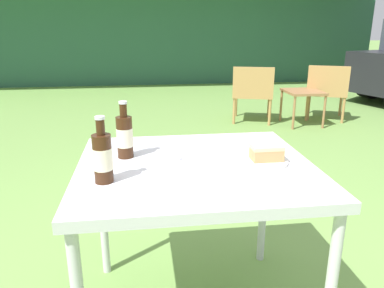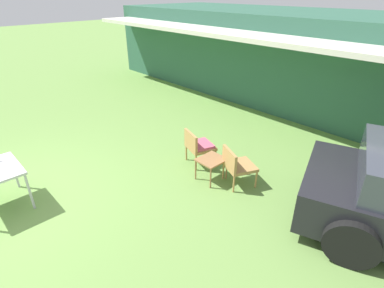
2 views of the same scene
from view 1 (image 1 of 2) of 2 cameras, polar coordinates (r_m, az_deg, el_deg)
name	(u,v)px [view 1 (image 1 of 2)]	position (r m, az deg, el deg)	size (l,w,h in m)	color
cabin_building	(112,21)	(10.51, -12.06, 17.80)	(11.87, 5.69, 2.67)	#2D5B47
wicker_chair_cushioned	(253,90)	(5.08, 9.27, 8.11)	(0.64, 0.64, 0.75)	#B2844C
wicker_chair_plain	(327,89)	(5.45, 19.82, 7.94)	(0.68, 0.68, 0.75)	#B2844C
garden_side_table	(303,95)	(5.07, 16.57, 7.19)	(0.45, 0.50, 0.45)	#996B42
patio_table	(195,179)	(1.50, 0.50, -5.38)	(0.92, 0.82, 0.73)	silver
cake_on_plate	(263,156)	(1.52, 10.77, -1.87)	(0.23, 0.23, 0.07)	white
cola_bottle_near	(125,136)	(1.55, -10.23, 1.23)	(0.07, 0.07, 0.23)	#381E0F
cola_bottle_far	(103,157)	(1.32, -13.46, -1.94)	(0.07, 0.07, 0.23)	#381E0F
fork	(244,163)	(1.49, 7.93, -2.88)	(0.15, 0.07, 0.01)	silver
loose_bottle_cap	(178,158)	(1.53, -2.10, -2.18)	(0.03, 0.03, 0.01)	silver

